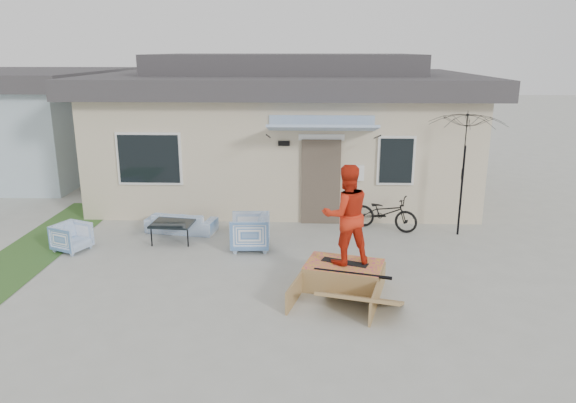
{
  "coord_description": "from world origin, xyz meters",
  "views": [
    {
      "loc": [
        0.69,
        -8.38,
        4.17
      ],
      "look_at": [
        0.3,
        1.8,
        1.3
      ],
      "focal_mm": 33.7,
      "sensor_mm": 36.0,
      "label": 1
    }
  ],
  "objects_px": {
    "loveseat": "(181,219)",
    "patio_umbrella": "(464,161)",
    "coffee_table": "(174,231)",
    "skateboard": "(345,262)",
    "bicycle": "(385,209)",
    "skate_ramp": "(344,276)",
    "armchair_left": "(72,236)",
    "skater": "(346,213)",
    "armchair_right": "(250,230)"
  },
  "relations": [
    {
      "from": "armchair_right",
      "to": "bicycle",
      "type": "distance_m",
      "value": 3.4
    },
    {
      "from": "bicycle",
      "to": "skateboard",
      "type": "height_order",
      "value": "bicycle"
    },
    {
      "from": "loveseat",
      "to": "armchair_left",
      "type": "height_order",
      "value": "armchair_left"
    },
    {
      "from": "armchair_left",
      "to": "skate_ramp",
      "type": "relative_size",
      "value": 0.37
    },
    {
      "from": "skate_ramp",
      "to": "skateboard",
      "type": "distance_m",
      "value": 0.26
    },
    {
      "from": "loveseat",
      "to": "skater",
      "type": "xyz_separation_m",
      "value": [
        3.66,
        -2.95,
        1.09
      ]
    },
    {
      "from": "coffee_table",
      "to": "bicycle",
      "type": "xyz_separation_m",
      "value": [
        4.86,
        0.96,
        0.29
      ]
    },
    {
      "from": "skateboard",
      "to": "armchair_right",
      "type": "bearing_deg",
      "value": 158.0
    },
    {
      "from": "armchair_right",
      "to": "skateboard",
      "type": "height_order",
      "value": "armchair_right"
    },
    {
      "from": "armchair_left",
      "to": "skate_ramp",
      "type": "bearing_deg",
      "value": -82.69
    },
    {
      "from": "armchair_right",
      "to": "skater",
      "type": "height_order",
      "value": "skater"
    },
    {
      "from": "armchair_right",
      "to": "skateboard",
      "type": "xyz_separation_m",
      "value": [
        1.92,
        -1.86,
        0.06
      ]
    },
    {
      "from": "coffee_table",
      "to": "loveseat",
      "type": "bearing_deg",
      "value": 86.89
    },
    {
      "from": "coffee_table",
      "to": "bicycle",
      "type": "bearing_deg",
      "value": 11.13
    },
    {
      "from": "armchair_left",
      "to": "skater",
      "type": "xyz_separation_m",
      "value": [
        5.72,
        -1.6,
        1.07
      ]
    },
    {
      "from": "loveseat",
      "to": "coffee_table",
      "type": "height_order",
      "value": "loveseat"
    },
    {
      "from": "coffee_table",
      "to": "patio_umbrella",
      "type": "distance_m",
      "value": 6.74
    },
    {
      "from": "skate_ramp",
      "to": "skater",
      "type": "height_order",
      "value": "skater"
    },
    {
      "from": "coffee_table",
      "to": "patio_umbrella",
      "type": "height_order",
      "value": "patio_umbrella"
    },
    {
      "from": "skate_ramp",
      "to": "armchair_right",
      "type": "bearing_deg",
      "value": 149.83
    },
    {
      "from": "armchair_left",
      "to": "armchair_right",
      "type": "relative_size",
      "value": 0.79
    },
    {
      "from": "armchair_right",
      "to": "coffee_table",
      "type": "height_order",
      "value": "armchair_right"
    },
    {
      "from": "armchair_left",
      "to": "skate_ramp",
      "type": "distance_m",
      "value": 5.95
    },
    {
      "from": "armchair_left",
      "to": "coffee_table",
      "type": "height_order",
      "value": "armchair_left"
    },
    {
      "from": "patio_umbrella",
      "to": "skateboard",
      "type": "relative_size",
      "value": 2.6
    },
    {
      "from": "bicycle",
      "to": "skateboard",
      "type": "distance_m",
      "value": 3.49
    },
    {
      "from": "armchair_right",
      "to": "skate_ramp",
      "type": "relative_size",
      "value": 0.47
    },
    {
      "from": "skateboard",
      "to": "skater",
      "type": "distance_m",
      "value": 0.93
    },
    {
      "from": "bicycle",
      "to": "skate_ramp",
      "type": "bearing_deg",
      "value": -174.66
    },
    {
      "from": "armchair_left",
      "to": "loveseat",
      "type": "bearing_deg",
      "value": -33.53
    },
    {
      "from": "skateboard",
      "to": "patio_umbrella",
      "type": "bearing_deg",
      "value": 68.58
    },
    {
      "from": "loveseat",
      "to": "armchair_right",
      "type": "xyz_separation_m",
      "value": [
        1.74,
        -1.08,
        0.1
      ]
    },
    {
      "from": "armchair_left",
      "to": "skater",
      "type": "bearing_deg",
      "value": -82.26
    },
    {
      "from": "patio_umbrella",
      "to": "skate_ramp",
      "type": "height_order",
      "value": "patio_umbrella"
    },
    {
      "from": "bicycle",
      "to": "skate_ramp",
      "type": "distance_m",
      "value": 3.55
    },
    {
      "from": "armchair_left",
      "to": "bicycle",
      "type": "relative_size",
      "value": 0.42
    },
    {
      "from": "armchair_left",
      "to": "skateboard",
      "type": "relative_size",
      "value": 0.79
    },
    {
      "from": "coffee_table",
      "to": "skate_ramp",
      "type": "distance_m",
      "value": 4.39
    },
    {
      "from": "armchair_left",
      "to": "skateboard",
      "type": "bearing_deg",
      "value": -82.26
    },
    {
      "from": "loveseat",
      "to": "skate_ramp",
      "type": "bearing_deg",
      "value": 149.99
    },
    {
      "from": "patio_umbrella",
      "to": "skate_ramp",
      "type": "relative_size",
      "value": 1.22
    },
    {
      "from": "loveseat",
      "to": "patio_umbrella",
      "type": "bearing_deg",
      "value": -170.36
    },
    {
      "from": "bicycle",
      "to": "skater",
      "type": "xyz_separation_m",
      "value": [
        -1.16,
        -3.29,
        0.89
      ]
    },
    {
      "from": "patio_umbrella",
      "to": "skater",
      "type": "bearing_deg",
      "value": -133.53
    },
    {
      "from": "bicycle",
      "to": "skater",
      "type": "height_order",
      "value": "skater"
    },
    {
      "from": "coffee_table",
      "to": "skateboard",
      "type": "distance_m",
      "value": 4.38
    },
    {
      "from": "skateboard",
      "to": "skater",
      "type": "xyz_separation_m",
      "value": [
        0.0,
        0.0,
        0.93
      ]
    },
    {
      "from": "patio_umbrella",
      "to": "skate_ramp",
      "type": "bearing_deg",
      "value": -133.23
    },
    {
      "from": "armchair_left",
      "to": "patio_umbrella",
      "type": "bearing_deg",
      "value": -57.44
    },
    {
      "from": "coffee_table",
      "to": "patio_umbrella",
      "type": "relative_size",
      "value": 0.41
    }
  ]
}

